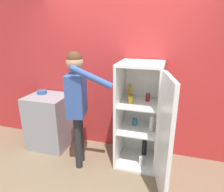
% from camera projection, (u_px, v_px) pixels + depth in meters
% --- Properties ---
extents(ground_plane, '(12.00, 12.00, 0.00)m').
position_uv_depth(ground_plane, '(102.00, 182.00, 2.75)').
color(ground_plane, '#7A664C').
extents(wall_back, '(7.00, 0.06, 2.55)m').
position_uv_depth(wall_back, '(121.00, 76.00, 3.24)').
color(wall_back, '#B72D2D').
rests_on(wall_back, ground_plane).
extents(refrigerator, '(0.80, 1.24, 1.57)m').
position_uv_depth(refrigerator, '(144.00, 119.00, 2.86)').
color(refrigerator, white).
rests_on(refrigerator, ground_plane).
extents(person, '(0.73, 0.52, 1.73)m').
position_uv_depth(person, '(77.00, 96.00, 2.78)').
color(person, '#262628').
rests_on(person, ground_plane).
extents(counter, '(0.67, 0.60, 0.93)m').
position_uv_depth(counter, '(50.00, 121.00, 3.50)').
color(counter, gray).
rests_on(counter, ground_plane).
extents(bowl, '(0.17, 0.17, 0.06)m').
position_uv_depth(bowl, '(42.00, 92.00, 3.45)').
color(bowl, '#335B8E').
rests_on(bowl, counter).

